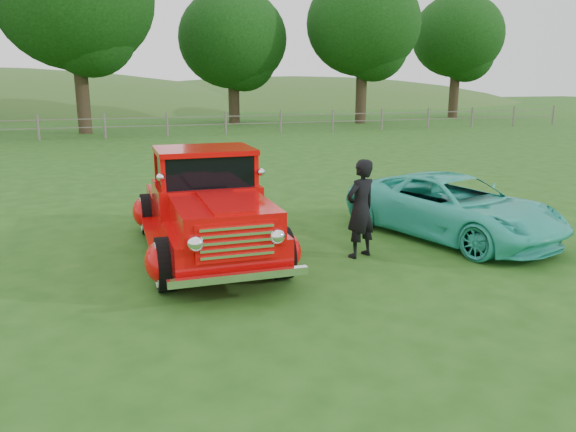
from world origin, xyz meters
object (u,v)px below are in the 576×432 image
object	(u,v)px
tree_far_east	(458,36)
man	(361,209)
red_pickup	(205,207)
teal_sedan	(453,207)
tree_near_east	(233,39)
tree_mid_east	(363,24)

from	to	relation	value
tree_far_east	man	bearing A→B (deg)	-126.03
red_pickup	teal_sedan	xyz separation A→B (m)	(4.47, -0.37, -0.22)
tree_near_east	tree_far_east	bearing A→B (deg)	3.37
tree_far_east	red_pickup	world-z (taller)	tree_far_east
red_pickup	teal_sedan	bearing A→B (deg)	-5.00
tree_mid_east	red_pickup	bearing A→B (deg)	-119.96
man	tree_far_east	bearing A→B (deg)	-147.67
teal_sedan	tree_near_east	bearing A→B (deg)	67.84
tree_mid_east	tree_far_east	distance (m)	9.49
tree_mid_east	teal_sedan	bearing A→B (deg)	-111.41
red_pickup	teal_sedan	size ratio (longest dim) A/B	1.21
tree_mid_east	tree_far_east	world-z (taller)	tree_mid_east
man	teal_sedan	bearing A→B (deg)	173.05
tree_near_east	man	xyz separation A→B (m)	(-4.09, -28.00, -4.44)
tree_near_east	man	bearing A→B (deg)	-98.31
teal_sedan	man	world-z (taller)	man
tree_far_east	tree_near_east	bearing A→B (deg)	-176.63
tree_near_east	teal_sedan	bearing A→B (deg)	-94.12
tree_near_east	teal_sedan	distance (m)	27.91
tree_far_east	teal_sedan	bearing A→B (deg)	-123.71
teal_sedan	man	distance (m)	2.20
tree_mid_east	man	xyz separation A→B (m)	(-12.09, -26.00, -5.37)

